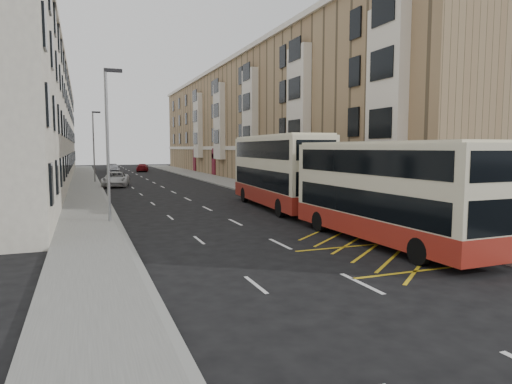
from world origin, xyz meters
name	(u,v)px	position (x,y,z in m)	size (l,w,h in m)	color
ground	(328,267)	(0.00, 0.00, 0.00)	(200.00, 200.00, 0.00)	black
pavement_right	(248,187)	(8.00, 30.00, 0.07)	(4.00, 120.00, 0.15)	slate
pavement_left	(85,192)	(-7.50, 30.00, 0.07)	(3.00, 120.00, 0.15)	slate
kerb_right	(230,188)	(6.00, 30.00, 0.07)	(0.25, 120.00, 0.15)	gray
kerb_left	(103,192)	(-6.00, 30.00, 0.07)	(0.25, 120.00, 0.15)	gray
road_markings	(148,180)	(0.00, 45.00, 0.01)	(10.00, 110.00, 0.01)	silver
terrace_right	(257,122)	(14.88, 45.38, 7.52)	(10.75, 79.00, 15.25)	#997D59
terrace_left	(27,126)	(-13.43, 45.50, 6.52)	(9.18, 79.00, 13.25)	silver
guard_railing	(380,211)	(6.25, 5.75, 0.86)	(0.06, 6.56, 1.01)	red
street_lamp_near	(108,136)	(-6.35, 12.00, 4.64)	(0.93, 0.18, 8.00)	gray
street_lamp_far	(94,142)	(-6.35, 42.00, 4.64)	(0.93, 0.18, 8.00)	gray
double_decker_front	(384,192)	(4.10, 2.55, 2.19)	(2.68, 10.82, 4.30)	beige
double_decker_rear	(278,171)	(4.53, 14.58, 2.47)	(3.60, 12.31, 4.85)	beige
pedestrian_near	(493,229)	(6.94, -0.43, 0.94)	(0.57, 0.38, 1.57)	black
pedestrian_far	(429,217)	(6.35, 2.36, 1.05)	(1.06, 0.44, 1.80)	black
white_van	(116,179)	(-4.48, 36.22, 0.76)	(2.52, 5.46, 1.52)	silver
car_silver	(114,169)	(-3.21, 59.53, 0.79)	(1.88, 4.66, 1.59)	#ACADB4
car_dark	(112,168)	(-3.05, 67.38, 0.66)	(1.39, 3.99, 1.31)	black
car_red	(142,168)	(1.84, 66.00, 0.66)	(1.86, 4.57, 1.33)	maroon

